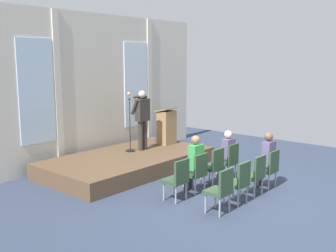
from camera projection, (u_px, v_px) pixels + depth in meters
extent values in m
plane|color=#2D384C|center=(239.00, 198.00, 8.90)|extent=(13.41, 13.41, 0.00)
cube|color=beige|center=(91.00, 89.00, 11.84)|extent=(9.21, 0.10, 4.42)
cube|color=silver|center=(36.00, 92.00, 10.42)|extent=(1.03, 0.04, 2.76)
cube|color=beige|center=(58.00, 91.00, 10.92)|extent=(0.20, 0.08, 4.42)
cube|color=silver|center=(136.00, 85.00, 13.18)|extent=(1.03, 0.04, 2.76)
cube|color=beige|center=(149.00, 85.00, 13.68)|extent=(0.20, 0.08, 4.42)
cube|color=brown|center=(129.00, 162.00, 11.16)|extent=(4.77, 2.57, 0.43)
cylinder|color=#332D28|center=(141.00, 136.00, 11.60)|extent=(0.14, 0.14, 0.86)
cylinder|color=#332D28|center=(145.00, 135.00, 11.73)|extent=(0.14, 0.14, 0.86)
cube|color=#332D28|center=(142.00, 110.00, 11.54)|extent=(0.42, 0.22, 0.65)
cube|color=maroon|center=(140.00, 107.00, 11.60)|extent=(0.06, 0.01, 0.39)
sphere|color=beige|center=(142.00, 94.00, 11.47)|extent=(0.21, 0.21, 0.21)
cylinder|color=#332D28|center=(135.00, 107.00, 11.39)|extent=(0.09, 0.28, 0.45)
cylinder|color=#332D28|center=(143.00, 98.00, 11.68)|extent=(0.15, 0.36, 0.15)
cylinder|color=#332D28|center=(138.00, 96.00, 11.71)|extent=(0.11, 0.34, 0.15)
sphere|color=beige|center=(129.00, 94.00, 11.78)|extent=(0.10, 0.10, 0.10)
cylinder|color=black|center=(130.00, 151.00, 11.55)|extent=(0.28, 0.28, 0.03)
cylinder|color=black|center=(130.00, 126.00, 11.43)|extent=(0.02, 0.02, 1.45)
sphere|color=#262626|center=(130.00, 99.00, 11.30)|extent=(0.07, 0.07, 0.07)
cube|color=#93724C|center=(167.00, 128.00, 12.45)|extent=(0.52, 0.40, 1.05)
cube|color=#93724C|center=(166.00, 110.00, 12.37)|extent=(0.60, 0.48, 0.14)
cylinder|color=#99999E|center=(174.00, 188.00, 8.98)|extent=(0.04, 0.04, 0.40)
cylinder|color=#99999E|center=(164.00, 192.00, 8.71)|extent=(0.04, 0.04, 0.40)
cylinder|color=#99999E|center=(186.00, 191.00, 8.76)|extent=(0.04, 0.04, 0.40)
cylinder|color=#99999E|center=(176.00, 195.00, 8.49)|extent=(0.04, 0.04, 0.40)
cube|color=#2D472D|center=(175.00, 181.00, 8.69)|extent=(0.46, 0.44, 0.08)
cube|color=#2D472D|center=(182.00, 171.00, 8.53)|extent=(0.46, 0.06, 0.46)
cylinder|color=#99999E|center=(193.00, 181.00, 9.50)|extent=(0.04, 0.04, 0.40)
cylinder|color=#99999E|center=(183.00, 184.00, 9.23)|extent=(0.04, 0.04, 0.40)
cylinder|color=#99999E|center=(204.00, 184.00, 9.28)|extent=(0.04, 0.04, 0.40)
cylinder|color=#99999E|center=(195.00, 187.00, 9.01)|extent=(0.04, 0.04, 0.40)
cube|color=#2D472D|center=(194.00, 174.00, 9.22)|extent=(0.46, 0.44, 0.08)
cube|color=#2D472D|center=(201.00, 164.00, 9.05)|extent=(0.46, 0.06, 0.46)
cylinder|color=#2D2D33|center=(186.00, 182.00, 9.30)|extent=(0.10, 0.10, 0.44)
cylinder|color=#2D2D33|center=(190.00, 181.00, 9.44)|extent=(0.10, 0.10, 0.44)
cube|color=#2D2D33|center=(192.00, 171.00, 9.25)|extent=(0.34, 0.36, 0.12)
cube|color=green|center=(196.00, 157.00, 9.12)|extent=(0.36, 0.20, 0.59)
sphere|color=#8C6647|center=(196.00, 140.00, 9.06)|extent=(0.20, 0.20, 0.20)
cylinder|color=#99999E|center=(209.00, 174.00, 10.02)|extent=(0.04, 0.04, 0.40)
cylinder|color=#99999E|center=(201.00, 178.00, 9.76)|extent=(0.04, 0.04, 0.40)
cylinder|color=#99999E|center=(221.00, 177.00, 9.81)|extent=(0.04, 0.04, 0.40)
cylinder|color=#99999E|center=(213.00, 180.00, 9.54)|extent=(0.04, 0.04, 0.40)
cube|color=#2D472D|center=(211.00, 168.00, 9.74)|extent=(0.46, 0.44, 0.08)
cube|color=#2D472D|center=(218.00, 158.00, 9.57)|extent=(0.46, 0.06, 0.46)
cylinder|color=#99999E|center=(224.00, 169.00, 10.55)|extent=(0.04, 0.04, 0.40)
cylinder|color=#99999E|center=(217.00, 171.00, 10.28)|extent=(0.04, 0.04, 0.40)
cylinder|color=#99999E|center=(235.00, 171.00, 10.33)|extent=(0.04, 0.04, 0.40)
cylinder|color=#99999E|center=(228.00, 174.00, 10.06)|extent=(0.04, 0.04, 0.40)
cube|color=#2D472D|center=(226.00, 162.00, 10.26)|extent=(0.46, 0.44, 0.08)
cube|color=#2D472D|center=(233.00, 153.00, 10.10)|extent=(0.46, 0.06, 0.46)
cylinder|color=#2D2D33|center=(218.00, 170.00, 10.35)|extent=(0.10, 0.10, 0.44)
cylinder|color=#2D2D33|center=(222.00, 169.00, 10.48)|extent=(0.10, 0.10, 0.44)
cube|color=#2D2D33|center=(225.00, 160.00, 10.29)|extent=(0.34, 0.36, 0.12)
cube|color=#594C72|center=(228.00, 148.00, 10.17)|extent=(0.36, 0.20, 0.51)
sphere|color=beige|center=(228.00, 134.00, 10.12)|extent=(0.20, 0.20, 0.20)
cylinder|color=#99999E|center=(215.00, 199.00, 8.26)|extent=(0.04, 0.04, 0.40)
cylinder|color=#99999E|center=(205.00, 204.00, 7.99)|extent=(0.04, 0.04, 0.40)
cylinder|color=#99999E|center=(229.00, 203.00, 8.04)|extent=(0.04, 0.04, 0.40)
cylinder|color=#99999E|center=(220.00, 208.00, 7.78)|extent=(0.04, 0.04, 0.40)
cube|color=#2D472D|center=(218.00, 192.00, 7.98)|extent=(0.46, 0.44, 0.08)
cube|color=#2D472D|center=(226.00, 181.00, 7.81)|extent=(0.46, 0.06, 0.46)
cylinder|color=#99999E|center=(233.00, 191.00, 8.79)|extent=(0.04, 0.04, 0.40)
cylinder|color=#99999E|center=(224.00, 195.00, 8.52)|extent=(0.04, 0.04, 0.40)
cylinder|color=#99999E|center=(247.00, 194.00, 8.57)|extent=(0.04, 0.04, 0.40)
cylinder|color=#99999E|center=(238.00, 198.00, 8.30)|extent=(0.04, 0.04, 0.40)
cube|color=#2D472D|center=(236.00, 184.00, 8.50)|extent=(0.46, 0.44, 0.08)
cube|color=#2D472D|center=(244.00, 173.00, 8.34)|extent=(0.46, 0.06, 0.46)
cylinder|color=#99999E|center=(249.00, 183.00, 9.31)|extent=(0.04, 0.04, 0.40)
cylinder|color=#99999E|center=(241.00, 187.00, 9.04)|extent=(0.04, 0.04, 0.40)
cylinder|color=#99999E|center=(262.00, 186.00, 9.09)|extent=(0.04, 0.04, 0.40)
cylinder|color=#99999E|center=(254.00, 190.00, 8.82)|extent=(0.04, 0.04, 0.40)
cube|color=#2D472D|center=(252.00, 176.00, 9.03)|extent=(0.46, 0.44, 0.08)
cube|color=#2D472D|center=(260.00, 166.00, 8.86)|extent=(0.46, 0.06, 0.46)
cylinder|color=#99999E|center=(263.00, 177.00, 9.83)|extent=(0.04, 0.04, 0.40)
cylinder|color=#99999E|center=(256.00, 180.00, 9.56)|extent=(0.04, 0.04, 0.40)
cylinder|color=#99999E|center=(275.00, 179.00, 9.61)|extent=(0.04, 0.04, 0.40)
cylinder|color=#99999E|center=(269.00, 183.00, 9.34)|extent=(0.04, 0.04, 0.40)
cube|color=#2D472D|center=(266.00, 170.00, 9.55)|extent=(0.46, 0.44, 0.08)
cube|color=#2D472D|center=(274.00, 160.00, 9.38)|extent=(0.46, 0.06, 0.46)
cylinder|color=#2D2D33|center=(257.00, 178.00, 9.63)|extent=(0.10, 0.10, 0.44)
cylinder|color=#2D2D33|center=(261.00, 177.00, 9.77)|extent=(0.10, 0.10, 0.44)
cube|color=#2D2D33|center=(264.00, 167.00, 9.58)|extent=(0.34, 0.36, 0.12)
cube|color=#594C72|center=(269.00, 153.00, 9.45)|extent=(0.36, 0.20, 0.59)
sphere|color=brown|center=(269.00, 137.00, 9.39)|extent=(0.20, 0.20, 0.20)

